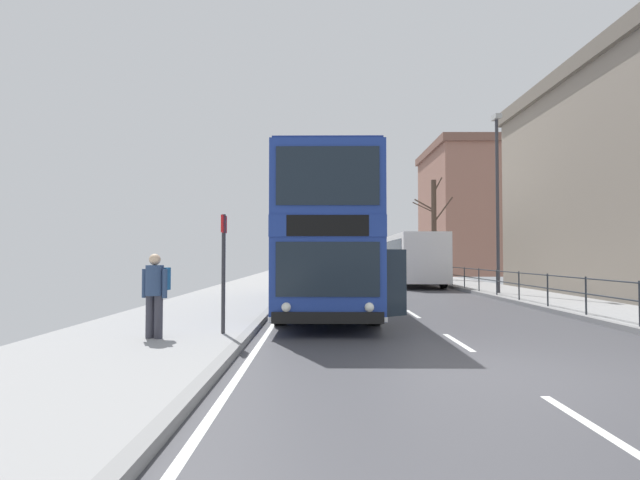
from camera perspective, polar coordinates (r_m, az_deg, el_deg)
ground at (r=7.76m, az=15.99°, el=-14.40°), size 15.80×140.00×0.20m
double_decker_bus_main at (r=15.79m, az=0.93°, el=0.04°), size 3.17×11.38×4.30m
background_bus_far_lane at (r=29.88m, az=10.75°, el=-2.04°), size 2.75×9.90×2.96m
pedestrian_railing_far_kerb at (r=22.36m, az=19.03°, el=-4.04°), size 0.05×24.65×1.03m
pedestrian_with_backpack at (r=10.09m, az=-18.43°, el=-5.41°), size 0.55×0.58×1.63m
bus_stop_sign_near at (r=10.31m, az=-11.01°, el=-2.22°), size 0.08×0.44×2.45m
street_lamp_far_side at (r=22.68m, az=20.07°, el=5.56°), size 0.28×0.60×7.74m
bare_tree_far_00 at (r=35.52m, az=13.26°, el=1.56°), size 2.81×1.78×7.23m
background_building_01 at (r=49.48m, az=19.56°, el=3.27°), size 12.32×11.93×12.07m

